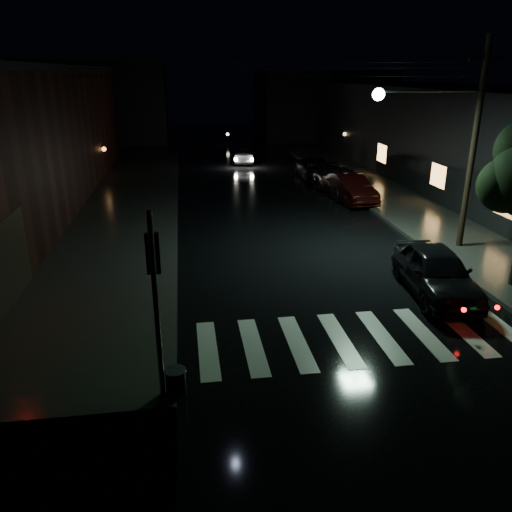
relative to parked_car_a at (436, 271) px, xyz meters
name	(u,v)px	position (x,y,z in m)	size (l,w,h in m)	color
ground	(256,356)	(-6.36, -3.00, -0.78)	(120.00, 120.00, 0.00)	black
sidewalk_left	(117,215)	(-11.36, 11.00, -0.71)	(6.00, 44.00, 0.15)	#282826
sidewalk_right	(400,205)	(3.64, 11.00, -0.71)	(4.00, 44.00, 0.15)	#282826
building_right	(485,139)	(10.64, 15.00, 2.22)	(10.00, 40.00, 6.00)	black
building_far_left	(98,101)	(-16.36, 42.00, 3.22)	(14.00, 10.00, 8.00)	black
building_far_right	(322,104)	(7.64, 42.00, 2.72)	(14.00, 10.00, 7.00)	black
crosswalk	(361,338)	(-3.36, -2.50, -0.78)	(9.00, 3.00, 0.01)	beige
signal_pole_corner	(166,337)	(-8.50, -4.46, 0.76)	(0.68, 0.61, 4.20)	slate
utility_pole	(459,135)	(2.47, 4.00, 3.82)	(4.92, 0.44, 8.00)	black
parked_car_a	(436,271)	(0.00, 0.00, 0.00)	(1.85, 4.59, 1.56)	black
parked_car_b	(350,188)	(1.24, 12.36, -0.03)	(1.58, 4.54, 1.49)	black
parked_car_c	(340,181)	(1.24, 14.28, -0.03)	(2.12, 5.21, 1.51)	black
parked_car_d	(317,169)	(1.07, 18.90, -0.10)	(2.27, 4.93, 1.37)	black
oncoming_car	(244,155)	(-3.07, 25.88, -0.12)	(1.41, 4.03, 1.33)	black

